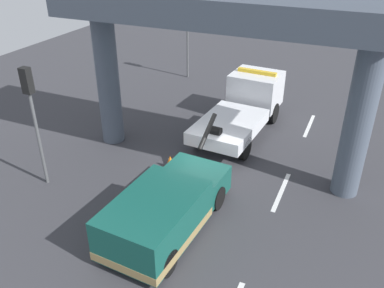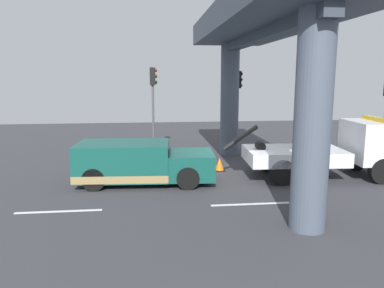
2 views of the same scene
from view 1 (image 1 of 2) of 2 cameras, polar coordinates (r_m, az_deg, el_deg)
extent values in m
cube|color=#38383D|center=(16.08, 2.23, -4.40)|extent=(60.00, 40.00, 0.10)
cube|color=silver|center=(15.42, 12.44, -6.55)|extent=(2.60, 0.16, 0.01)
cube|color=silver|center=(20.60, 16.16, 2.49)|extent=(2.60, 0.16, 0.01)
cube|color=white|center=(17.74, 5.19, 2.52)|extent=(3.99, 2.64, 0.55)
cube|color=white|center=(20.39, 8.94, 7.58)|extent=(2.19, 2.43, 1.65)
cube|color=black|center=(20.81, 9.59, 9.04)|extent=(0.20, 2.21, 0.66)
cube|color=#196B9E|center=(18.21, 1.69, 3.08)|extent=(3.64, 0.25, 0.20)
cylinder|color=black|center=(15.61, 2.17, 1.77)|extent=(1.42, 0.27, 1.07)
cylinder|color=black|center=(16.42, 3.37, 1.85)|extent=(0.39, 0.47, 0.36)
cube|color=yellow|center=(20.08, 9.14, 9.98)|extent=(0.36, 1.93, 0.16)
cylinder|color=black|center=(20.91, 5.87, 5.44)|extent=(1.02, 0.38, 1.00)
cylinder|color=black|center=(20.31, 11.31, 4.29)|extent=(1.02, 0.38, 1.00)
cylinder|color=black|center=(17.69, 1.06, 1.01)|extent=(1.02, 0.38, 1.00)
cylinder|color=black|center=(16.98, 7.35, -0.52)|extent=(1.02, 0.38, 1.00)
cube|color=#145147|center=(12.46, -5.24, -10.44)|extent=(3.59, 2.42, 1.35)
cube|color=#145147|center=(14.37, 0.31, -5.27)|extent=(1.86, 2.22, 0.95)
cube|color=black|center=(13.47, -1.33, -5.31)|extent=(0.18, 1.94, 0.59)
cube|color=#9E8451|center=(12.77, -5.14, -12.15)|extent=(3.61, 2.43, 0.28)
cylinder|color=black|center=(14.81, -3.27, -5.50)|extent=(0.86, 0.33, 0.84)
cylinder|color=black|center=(14.09, 3.53, -7.54)|extent=(0.86, 0.33, 0.84)
cylinder|color=black|center=(12.65, -11.28, -13.13)|extent=(0.86, 0.33, 0.84)
cylinder|color=black|center=(11.80, -3.58, -16.26)|extent=(0.86, 0.33, 0.84)
cylinder|color=#4C5666|center=(17.75, -11.74, 8.84)|extent=(0.95, 0.95, 5.72)
cylinder|color=#4C5666|center=(14.75, 22.38, 2.97)|extent=(0.95, 0.95, 5.72)
cube|color=#414956|center=(14.58, 4.23, 18.69)|extent=(3.60, 12.03, 0.97)
cube|color=#353C47|center=(14.72, 4.14, 16.14)|extent=(0.50, 11.63, 0.36)
cylinder|color=#515456|center=(15.64, -20.71, 0.49)|extent=(0.12, 0.12, 3.65)
cube|color=black|center=(14.77, -22.23, 8.26)|extent=(0.28, 0.32, 0.90)
sphere|color=red|center=(14.78, -22.02, 9.57)|extent=(0.18, 0.18, 0.18)
sphere|color=#3A2D06|center=(14.87, -21.81, 8.48)|extent=(0.18, 0.18, 0.18)
sphere|color=black|center=(14.97, -21.60, 7.41)|extent=(0.18, 0.18, 0.18)
cylinder|color=#515456|center=(18.75, -11.48, 6.28)|extent=(0.12, 0.12, 3.48)
cube|color=black|center=(18.05, -12.16, 12.70)|extent=(0.28, 0.32, 0.90)
sphere|color=#360605|center=(18.09, -11.97, 13.75)|extent=(0.18, 0.18, 0.18)
sphere|color=#3A2D06|center=(18.17, -11.87, 12.84)|extent=(0.18, 0.18, 0.18)
sphere|color=green|center=(18.25, -11.78, 11.94)|extent=(0.18, 0.18, 0.18)
cylinder|color=#515456|center=(25.80, -0.62, 12.57)|extent=(0.12, 0.12, 3.02)
cube|color=black|center=(25.32, -0.65, 16.83)|extent=(0.28, 0.32, 0.90)
sphere|color=#360605|center=(25.40, -0.49, 17.56)|extent=(0.18, 0.18, 0.18)
sphere|color=gold|center=(25.46, -0.49, 16.90)|extent=(0.18, 0.18, 0.18)
sphere|color=black|center=(25.53, -0.49, 16.24)|extent=(0.18, 0.18, 0.18)
cone|color=orange|center=(16.31, -3.08, -2.52)|extent=(0.43, 0.43, 0.56)
cube|color=black|center=(16.45, -3.06, -3.31)|extent=(0.47, 0.47, 0.03)
camera|label=2|loc=(13.99, 61.97, -7.59)|focal=34.81mm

